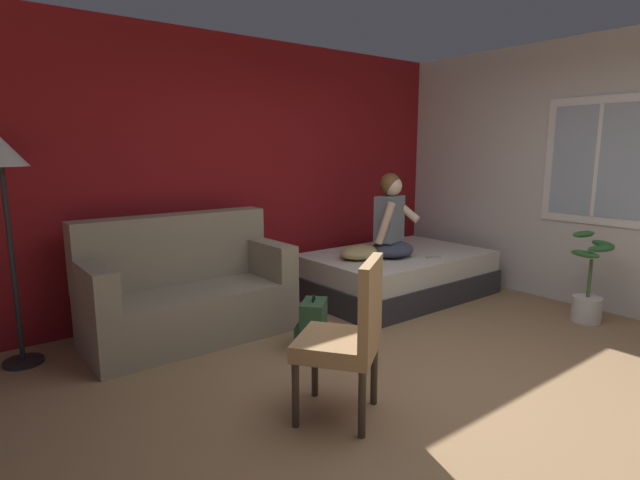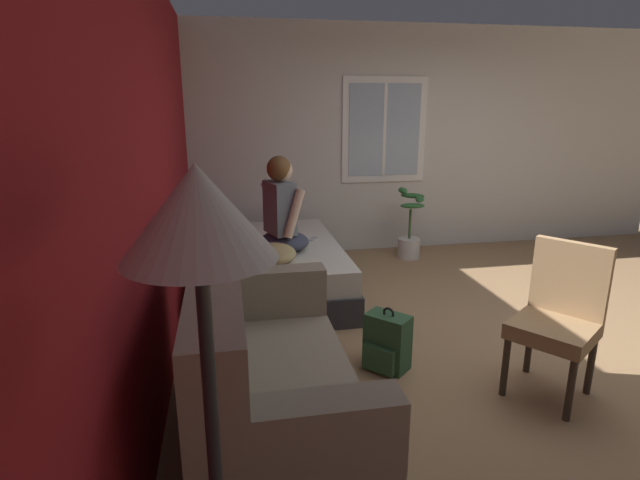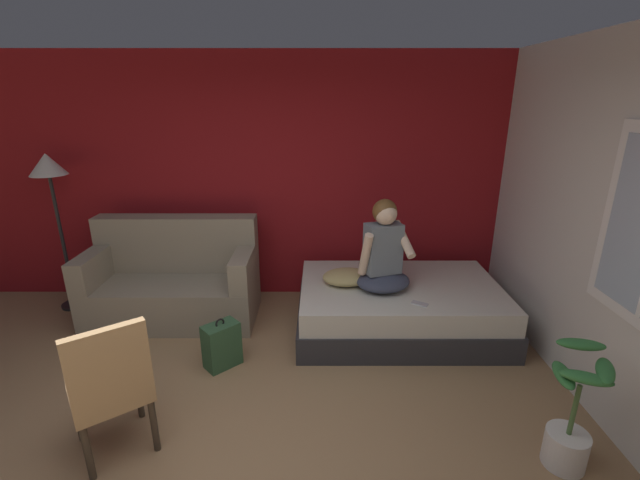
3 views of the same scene
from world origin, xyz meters
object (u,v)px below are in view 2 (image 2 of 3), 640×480
person_seated (282,212)px  backpack (387,343)px  throw_pillow (275,253)px  floor_lamp (202,280)px  cell_phone (313,239)px  side_chair (559,315)px  bed (273,268)px  potted_plant (410,234)px  couch (264,382)px

person_seated → backpack: person_seated is taller
throw_pillow → floor_lamp: size_ratio=0.28×
person_seated → cell_phone: person_seated is taller
throw_pillow → person_seated: bearing=-17.4°
floor_lamp → side_chair: bearing=-55.3°
bed → person_seated: size_ratio=2.29×
potted_plant → couch: bearing=147.4°
side_chair → couch: bearing=96.4°
side_chair → throw_pillow: 2.27m
backpack → throw_pillow: 1.35m
person_seated → couch: bearing=170.7°
side_chair → cell_phone: side_chair is taller
couch → backpack: 1.15m
side_chair → person_seated: size_ratio=1.12×
person_seated → cell_phone: bearing=-49.4°
side_chair → potted_plant: side_chair is taller
cell_phone → potted_plant: 1.46m
couch → side_chair: size_ratio=1.74×
couch → person_seated: person_seated is taller
side_chair → floor_lamp: (-1.44, 2.08, 0.90)m
throw_pillow → potted_plant: bearing=-53.3°
cell_phone → potted_plant: (0.67, -1.29, -0.18)m
floor_lamp → couch: bearing=-9.7°
cell_phone → throw_pillow: bearing=85.9°
side_chair → floor_lamp: 2.68m
throw_pillow → cell_phone: bearing=-35.4°
couch → person_seated: 2.20m
couch → person_seated: (2.13, -0.35, 0.44)m
throw_pillow → cell_phone: 0.77m
throw_pillow → side_chair: bearing=-134.3°
backpack → floor_lamp: bearing=149.6°
person_seated → cell_phone: (0.29, -0.34, -0.35)m
couch → backpack: (0.67, -0.91, -0.20)m
floor_lamp → potted_plant: 4.97m
person_seated → throw_pillow: size_ratio=1.82×
bed → floor_lamp: size_ratio=1.18×
floor_lamp → backpack: bearing=-30.4°
couch → potted_plant: bearing=-32.6°
throw_pillow → floor_lamp: (-3.02, 0.45, 0.88)m
side_chair → backpack: (0.46, 0.97, -0.34)m
couch → throw_pillow: (1.80, -0.25, 0.16)m
couch → side_chair: bearing=-83.6°
floor_lamp → throw_pillow: bearing=-8.6°
person_seated → potted_plant: (0.96, -1.63, -0.53)m
throw_pillow → floor_lamp: floor_lamp is taller
bed → cell_phone: bearing=-77.0°
side_chair → throw_pillow: side_chair is taller
side_chair → potted_plant: (2.88, -0.11, -0.23)m
throw_pillow → potted_plant: (1.29, -1.73, -0.25)m
person_seated → throw_pillow: (-0.33, 0.10, -0.29)m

